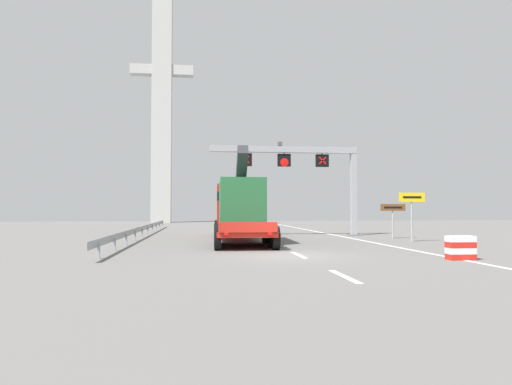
{
  "coord_description": "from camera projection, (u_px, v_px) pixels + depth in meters",
  "views": [
    {
      "loc": [
        -3.53,
        -18.63,
        1.9
      ],
      "look_at": [
        -0.06,
        10.29,
        2.96
      ],
      "focal_mm": 32.3,
      "sensor_mm": 36.0,
      "label": 1
    }
  ],
  "objects": [
    {
      "name": "guardrail_left",
      "position": [
        144.0,
        228.0,
        32.26
      ],
      "size": [
        0.13,
        32.82,
        0.76
      ],
      "color": "#999EA3",
      "rests_on": "ground"
    },
    {
      "name": "crash_barrier_striped",
      "position": [
        461.0,
        248.0,
        17.23
      ],
      "size": [
        1.0,
        0.51,
        0.9
      ],
      "color": "red",
      "rests_on": "ground"
    },
    {
      "name": "tourist_info_sign_brown",
      "position": [
        393.0,
        212.0,
        29.81
      ],
      "size": [
        1.67,
        0.15,
        2.24
      ],
      "color": "#9EA0A5",
      "rests_on": "ground"
    },
    {
      "name": "overhead_lane_gantry",
      "position": [
        304.0,
        164.0,
        33.09
      ],
      "size": [
        10.9,
        0.9,
        6.72
      ],
      "color": "#9EA0A5",
      "rests_on": "ground"
    },
    {
      "name": "exit_sign_yellow",
      "position": [
        412.0,
        204.0,
        26.79
      ],
      "size": [
        1.56,
        0.15,
        2.86
      ],
      "color": "#9EA0A5",
      "rests_on": "ground"
    },
    {
      "name": "bridge_pylon_distant",
      "position": [
        162.0,
        97.0,
        66.61
      ],
      "size": [
        9.0,
        2.0,
        35.52
      ],
      "color": "#B7B7B2",
      "rests_on": "ground"
    },
    {
      "name": "lane_markings",
      "position": [
        255.0,
        235.0,
        34.06
      ],
      "size": [
        0.2,
        45.17,
        0.01
      ],
      "color": "silver",
      "rests_on": "ground"
    },
    {
      "name": "ground",
      "position": [
        287.0,
        256.0,
        18.83
      ],
      "size": [
        112.0,
        112.0,
        0.0
      ],
      "primitive_type": "plane",
      "color": "slate"
    },
    {
      "name": "heavy_haul_truck_red",
      "position": [
        238.0,
        208.0,
        28.75
      ],
      "size": [
        3.33,
        14.12,
        5.3
      ],
      "color": "red",
      "rests_on": "ground"
    },
    {
      "name": "edge_line_right",
      "position": [
        344.0,
        237.0,
        31.48
      ],
      "size": [
        0.2,
        63.0,
        0.01
      ],
      "primitive_type": "cube",
      "color": "silver",
      "rests_on": "ground"
    }
  ]
}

